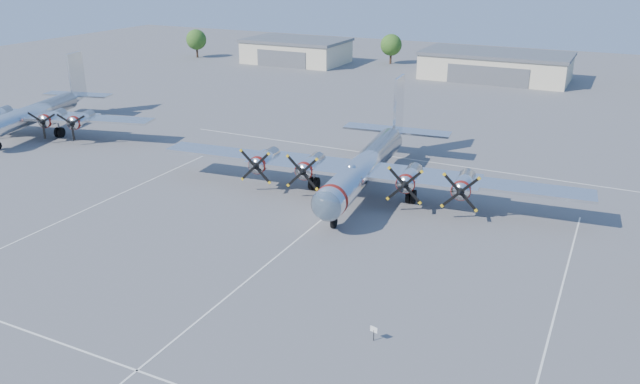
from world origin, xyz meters
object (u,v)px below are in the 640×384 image
at_px(tree_west, 391,45).
at_px(info_placard, 374,331).
at_px(bomber_west, 40,132).
at_px(hangar_west, 296,51).
at_px(tree_far_west, 196,40).
at_px(main_bomber_b29, 366,190).
at_px(hangar_center, 495,65).

xyz_separation_m(tree_west, info_placard, (36.74, -102.69, -3.48)).
bearing_deg(bomber_west, hangar_west, 72.33).
bearing_deg(tree_far_west, tree_west, 14.93).
height_order(tree_far_west, tree_west, same).
distance_m(tree_west, info_placard, 109.12).
xyz_separation_m(tree_west, main_bomber_b29, (25.79, -77.21, -4.22)).
relative_size(tree_far_west, main_bomber_b29, 0.15).
xyz_separation_m(hangar_west, tree_west, (20.00, 8.04, 1.51)).
distance_m(tree_far_west, info_placard, 122.14).
bearing_deg(info_placard, tree_far_west, 144.38).
xyz_separation_m(hangar_center, tree_far_west, (-70.00, -3.96, 1.51)).
xyz_separation_m(tree_west, bomber_west, (-24.27, -76.49, -4.22)).
bearing_deg(info_placard, main_bomber_b29, 125.61).
height_order(hangar_center, tree_far_west, tree_far_west).
xyz_separation_m(main_bomber_b29, info_placard, (10.95, -25.47, 0.74)).
bearing_deg(tree_far_west, hangar_center, 3.24).
bearing_deg(main_bomber_b29, tree_west, 102.85).
distance_m(hangar_west, bomber_west, 68.64).
bearing_deg(bomber_west, hangar_center, 40.16).
distance_m(hangar_west, tree_far_west, 25.36).
bearing_deg(hangar_west, tree_west, 21.89).
height_order(tree_west, bomber_west, tree_west).
bearing_deg(hangar_center, hangar_west, 180.00).
distance_m(tree_far_west, main_bomber_b29, 96.34).
bearing_deg(hangar_west, bomber_west, -93.57).
distance_m(tree_far_west, bomber_west, 67.87).
height_order(bomber_west, info_placard, bomber_west).
relative_size(hangar_center, tree_far_west, 4.31).
relative_size(hangar_west, tree_west, 3.40).
xyz_separation_m(tree_far_west, bomber_west, (20.73, -64.49, -4.22)).
height_order(hangar_center, info_placard, hangar_center).
xyz_separation_m(tree_far_west, main_bomber_b29, (70.79, -65.21, -4.22)).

